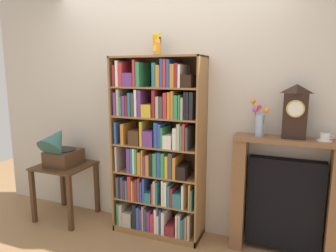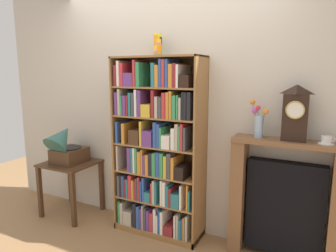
% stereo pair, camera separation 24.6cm
% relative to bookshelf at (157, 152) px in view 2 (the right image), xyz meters
% --- Properties ---
extents(ground_plane, '(7.58, 6.40, 0.02)m').
position_rel_bookshelf_xyz_m(ground_plane, '(0.01, -0.12, -0.88)').
color(ground_plane, '#997047').
extents(wall_back, '(4.58, 0.08, 2.63)m').
position_rel_bookshelf_xyz_m(wall_back, '(0.06, 0.23, 0.44)').
color(wall_back, beige).
rests_on(wall_back, ground).
extents(bookshelf, '(0.92, 0.35, 1.83)m').
position_rel_bookshelf_xyz_m(bookshelf, '(0.00, 0.00, 0.00)').
color(bookshelf, olive).
rests_on(bookshelf, ground).
extents(cup_stack, '(0.08, 0.08, 0.22)m').
position_rel_bookshelf_xyz_m(cup_stack, '(-0.02, 0.06, 1.07)').
color(cup_stack, '#28B2B7').
rests_on(cup_stack, bookshelf).
extents(side_table_left, '(0.58, 0.54, 0.63)m').
position_rel_bookshelf_xyz_m(side_table_left, '(-1.12, -0.09, -0.38)').
color(side_table_left, '#472D1C').
rests_on(side_table_left, ground).
extents(gramophone, '(0.32, 0.48, 0.52)m').
position_rel_bookshelf_xyz_m(gramophone, '(-1.12, -0.14, -0.02)').
color(gramophone, '#472D1C').
rests_on(gramophone, side_table_left).
extents(fireplace_mantel, '(0.94, 0.24, 1.10)m').
position_rel_bookshelf_xyz_m(fireplace_mantel, '(1.23, 0.09, -0.33)').
color(fireplace_mantel, brown).
rests_on(fireplace_mantel, ground).
extents(mantel_clock, '(0.20, 0.12, 0.47)m').
position_rel_bookshelf_xyz_m(mantel_clock, '(1.27, 0.07, 0.47)').
color(mantel_clock, black).
rests_on(mantel_clock, fireplace_mantel).
extents(flower_vase, '(0.17, 0.12, 0.33)m').
position_rel_bookshelf_xyz_m(flower_vase, '(0.98, 0.07, 0.38)').
color(flower_vase, '#99B2D1').
rests_on(flower_vase, fireplace_mantel).
extents(teacup_with_saucer, '(0.13, 0.12, 0.06)m').
position_rel_bookshelf_xyz_m(teacup_with_saucer, '(1.51, 0.07, 0.26)').
color(teacup_with_saucer, white).
rests_on(teacup_with_saucer, fireplace_mantel).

